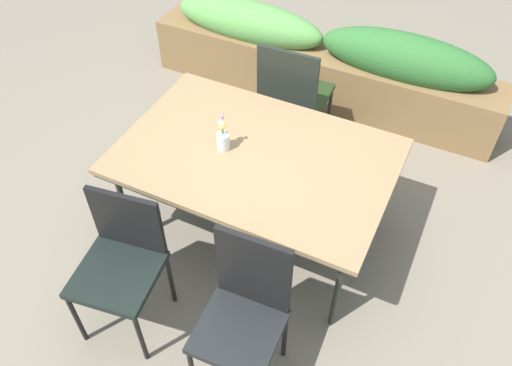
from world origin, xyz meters
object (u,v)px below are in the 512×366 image
object	(u,v)px
chair_near_left	(121,258)
flower_vase	(223,138)
chair_near_right	(245,308)
planter_box	(322,62)
dining_table	(256,159)
chair_far_side	(293,93)

from	to	relation	value
chair_near_left	flower_vase	distance (m)	0.92
flower_vase	chair_near_right	bearing A→B (deg)	-55.93
planter_box	chair_near_left	bearing A→B (deg)	-95.18
dining_table	chair_far_side	xyz separation A→B (m)	(-0.13, 0.88, -0.13)
chair_near_left	planter_box	xyz separation A→B (m)	(0.23, 2.52, -0.15)
dining_table	planter_box	xyz separation A→B (m)	(-0.16, 1.62, -0.30)
flower_vase	planter_box	world-z (taller)	flower_vase
dining_table	chair_far_side	world-z (taller)	chair_far_side
dining_table	chair_near_right	distance (m)	0.97
planter_box	chair_near_right	bearing A→B (deg)	-78.12
dining_table	planter_box	world-z (taller)	planter_box
chair_near_right	planter_box	size ratio (longest dim) A/B	0.32
chair_near_right	flower_vase	xyz separation A→B (m)	(-0.57, 0.85, 0.25)
chair_near_right	chair_far_side	bearing A→B (deg)	-77.18
chair_far_side	planter_box	bearing A→B (deg)	90.36
dining_table	chair_near_right	xyz separation A→B (m)	(0.37, -0.89, -0.13)
chair_near_left	chair_near_right	bearing A→B (deg)	172.08
chair_far_side	planter_box	distance (m)	0.76
chair_near_left	flower_vase	size ratio (longest dim) A/B	3.54
chair_near_right	dining_table	bearing A→B (deg)	-70.22
chair_near_right	flower_vase	world-z (taller)	chair_near_right
flower_vase	dining_table	bearing A→B (deg)	10.72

